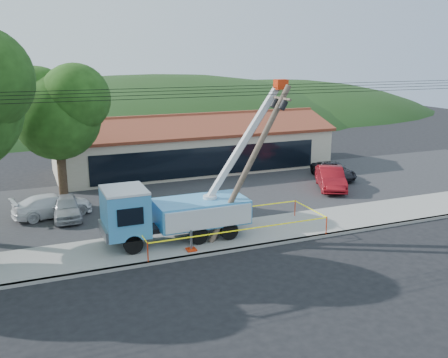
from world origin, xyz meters
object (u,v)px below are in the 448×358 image
at_px(car_dark, 333,179).
at_px(car_silver, 67,219).
at_px(car_red, 330,190).
at_px(leaning_pole, 254,156).
at_px(utility_truck, 172,210).
at_px(car_white, 54,218).

bearing_deg(car_dark, car_silver, -169.64).
bearing_deg(car_dark, car_red, -123.68).
distance_m(leaning_pole, car_silver, 11.97).
bearing_deg(car_red, utility_truck, -132.66).
bearing_deg(car_white, leaning_pole, -139.14).
distance_m(utility_truck, leaning_pole, 5.00).
distance_m(car_white, car_dark, 20.71).
bearing_deg(leaning_pole, utility_truck, 165.62).
distance_m(utility_truck, car_dark, 17.29).
distance_m(utility_truck, car_white, 8.62).
height_order(car_silver, car_red, car_red).
xyz_separation_m(utility_truck, car_red, (13.28, 5.43, -1.72)).
height_order(car_silver, car_white, car_white).
bearing_deg(utility_truck, car_silver, 128.81).
bearing_deg(leaning_pole, car_white, 141.49).
xyz_separation_m(utility_truck, leaning_pole, (4.06, -1.04, 2.72)).
height_order(leaning_pole, car_red, leaning_pole).
xyz_separation_m(car_silver, car_white, (-0.72, 0.66, 0.00)).
height_order(car_white, car_dark, car_white).
xyz_separation_m(utility_truck, car_white, (-5.40, 6.49, -1.72)).
distance_m(leaning_pole, car_dark, 15.03).
bearing_deg(utility_truck, car_red, 22.23).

